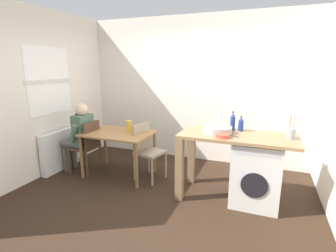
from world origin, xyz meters
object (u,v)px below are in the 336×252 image
(bottle_tall_green, at_px, (233,122))
(mixing_bowl, at_px, (222,135))
(seated_person, at_px, (79,134))
(vase, at_px, (129,126))
(bottle_squat_brown, at_px, (241,124))
(dining_table, at_px, (118,138))
(chair_opposite, at_px, (147,148))
(washing_machine, at_px, (256,173))
(chair_person_seat, at_px, (88,144))
(utensil_crock, at_px, (291,133))

(bottle_tall_green, relative_size, mixing_bowl, 1.46)
(seated_person, bearing_deg, vase, -75.57)
(bottle_squat_brown, bearing_deg, dining_table, -176.84)
(chair_opposite, bearing_deg, dining_table, -68.13)
(dining_table, xyz_separation_m, chair_opposite, (0.48, 0.07, -0.14))
(dining_table, distance_m, vase, 0.26)
(washing_machine, distance_m, bottle_squat_brown, 0.67)
(washing_machine, xyz_separation_m, bottle_squat_brown, (-0.25, 0.22, 0.58))
(chair_opposite, distance_m, vase, 0.46)
(vase, bearing_deg, chair_person_seat, -163.82)
(seated_person, distance_m, utensil_crock, 3.25)
(mixing_bowl, distance_m, utensil_crock, 0.83)
(utensil_crock, bearing_deg, washing_machine, -171.90)
(bottle_squat_brown, height_order, vase, bottle_squat_brown)
(bottle_squat_brown, bearing_deg, chair_opposite, -178.48)
(bottle_squat_brown, height_order, mixing_bowl, bottle_squat_brown)
(utensil_crock, bearing_deg, bottle_squat_brown, 164.45)
(chair_opposite, height_order, washing_machine, chair_opposite)
(chair_person_seat, height_order, bottle_tall_green, bottle_tall_green)
(utensil_crock, bearing_deg, chair_opposite, 176.28)
(chair_person_seat, distance_m, chair_opposite, 1.04)
(dining_table, height_order, washing_machine, washing_machine)
(chair_opposite, bearing_deg, utensil_crock, 100.08)
(dining_table, bearing_deg, bottle_squat_brown, 3.16)
(dining_table, distance_m, bottle_squat_brown, 1.95)
(seated_person, bearing_deg, utensil_crock, -88.01)
(chair_person_seat, height_order, mixing_bowl, mixing_bowl)
(washing_machine, height_order, vase, vase)
(mixing_bowl, xyz_separation_m, vase, (-1.58, 0.42, -0.11))
(chair_person_seat, height_order, bottle_squat_brown, bottle_squat_brown)
(chair_opposite, height_order, utensil_crock, utensil_crock)
(washing_machine, distance_m, vase, 2.06)
(seated_person, bearing_deg, chair_opposite, -80.62)
(vase, bearing_deg, bottle_squat_brown, 0.19)
(chair_opposite, distance_m, washing_machine, 1.70)
(mixing_bowl, bearing_deg, vase, 165.30)
(seated_person, xyz_separation_m, washing_machine, (2.87, -0.02, -0.24))
(bottle_tall_green, bearing_deg, vase, -179.45)
(bottle_squat_brown, relative_size, vase, 1.10)
(utensil_crock, bearing_deg, mixing_bowl, -162.55)
(chair_opposite, bearing_deg, chair_person_seat, -66.79)
(seated_person, height_order, bottle_tall_green, seated_person)
(seated_person, distance_m, washing_machine, 2.88)
(washing_machine, relative_size, vase, 4.51)
(bottle_tall_green, bearing_deg, washing_machine, -32.85)
(bottle_squat_brown, xyz_separation_m, vase, (-1.76, -0.01, -0.18))
(chair_person_seat, distance_m, washing_machine, 2.71)
(mixing_bowl, bearing_deg, dining_table, 169.69)
(seated_person, height_order, washing_machine, seated_person)
(bottle_squat_brown, bearing_deg, chair_person_seat, -175.17)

